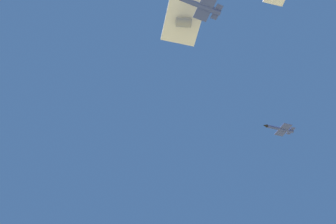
{
  "coord_description": "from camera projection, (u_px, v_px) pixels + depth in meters",
  "views": [
    {
      "loc": [
        17.13,
        87.37,
        2.75
      ],
      "look_at": [
        4.28,
        37.98,
        55.29
      ],
      "focal_mm": 30.0,
      "sensor_mm": 36.0,
      "label": 1
    }
  ],
  "objects": [
    {
      "name": "chase_jet_right_wing",
      "position": [
        280.0,
        129.0,
        124.68
      ],
      "size": [
        15.22,
        8.14,
        4.0
      ],
      "rotation": [
        0.0,
        0.0,
        0.03
      ],
      "color": "#38478C"
    },
    {
      "name": "chase_jet_high_escort",
      "position": [
        200.0,
        6.0,
        83.76
      ],
      "size": [
        15.26,
        8.46,
        4.0
      ],
      "rotation": [
        0.0,
        0.0,
        0.12
      ],
      "color": "#38478C"
    }
  ]
}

